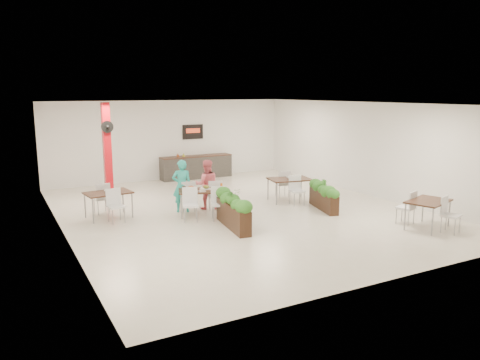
% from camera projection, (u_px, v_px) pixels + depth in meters
% --- Properties ---
extents(ground, '(12.00, 12.00, 0.00)m').
position_uv_depth(ground, '(239.00, 211.00, 14.11)').
color(ground, beige).
rests_on(ground, ground).
extents(room_shell, '(10.10, 12.10, 3.22)m').
position_uv_depth(room_shell, '(239.00, 145.00, 13.73)').
color(room_shell, white).
rests_on(room_shell, ground).
extents(red_column, '(0.40, 0.41, 3.20)m').
position_uv_depth(red_column, '(107.00, 149.00, 15.69)').
color(red_column, '#B10B14').
rests_on(red_column, ground).
extents(service_counter, '(3.00, 0.64, 2.20)m').
position_uv_depth(service_counter, '(196.00, 166.00, 19.37)').
color(service_counter, '#2E2B29').
rests_on(service_counter, ground).
extents(main_table, '(1.69, 1.94, 0.92)m').
position_uv_depth(main_table, '(203.00, 194.00, 13.53)').
color(main_table, '#301D10').
rests_on(main_table, ground).
extents(diner_man, '(0.67, 0.55, 1.58)m').
position_uv_depth(diner_man, '(182.00, 186.00, 13.88)').
color(diner_man, '#29B4A7').
rests_on(diner_man, ground).
extents(diner_woman, '(0.89, 0.79, 1.52)m').
position_uv_depth(diner_woman, '(207.00, 184.00, 14.26)').
color(diner_woman, '#FC707D').
rests_on(diner_woman, ground).
extents(planter_left, '(0.63, 2.00, 1.06)m').
position_uv_depth(planter_left, '(233.00, 209.00, 12.31)').
color(planter_left, black).
rests_on(planter_left, ground).
extents(planter_right, '(0.77, 1.73, 0.93)m').
position_uv_depth(planter_right, '(324.00, 194.00, 14.24)').
color(planter_right, black).
rests_on(planter_right, ground).
extents(side_table_a, '(1.33, 1.66, 0.92)m').
position_uv_depth(side_table_a, '(108.00, 196.00, 13.25)').
color(side_table_a, '#301D10').
rests_on(side_table_a, ground).
extents(side_table_b, '(1.47, 1.67, 0.92)m').
position_uv_depth(side_table_b, '(290.00, 182.00, 15.30)').
color(side_table_b, '#301D10').
rests_on(side_table_b, ground).
extents(side_table_c, '(1.44, 1.67, 0.92)m').
position_uv_depth(side_table_c, '(428.00, 205.00, 12.23)').
color(side_table_c, '#301D10').
rests_on(side_table_c, ground).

